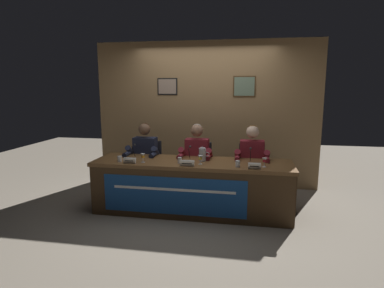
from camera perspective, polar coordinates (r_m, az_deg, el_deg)
ground_plane at (r=4.76m, az=0.00°, el=-11.93°), size 12.00×12.00×0.00m
wall_back_panelled at (r=5.80m, az=2.42°, el=5.32°), size 4.03×0.14×2.60m
conference_table at (r=4.50m, az=-0.32°, el=-6.47°), size 2.83×0.77×0.75m
chair_left at (r=5.34m, az=-7.89°, el=-4.53°), size 0.44×0.44×0.91m
panelist_left at (r=5.09m, az=-8.66°, el=-2.07°), size 0.51×0.48×1.24m
nameplate_left at (r=4.48m, az=-11.17°, el=-2.93°), size 0.17×0.06×0.08m
juice_glass_left at (r=4.51m, az=-8.81°, el=-2.20°), size 0.06×0.06×0.12m
water_cup_left at (r=4.61m, az=-12.88°, el=-2.68°), size 0.06×0.06×0.08m
microphone_left at (r=4.74m, az=-10.56°, el=-1.78°), size 0.06×0.17×0.22m
chair_center at (r=5.15m, az=1.11°, el=-4.99°), size 0.44×0.44×0.91m
panelist_center at (r=4.89m, az=0.75°, el=-2.46°), size 0.51×0.48×1.24m
nameplate_center at (r=4.24m, az=-0.90°, el=-3.48°), size 0.19×0.06×0.08m
juice_glass_center at (r=4.34m, az=1.49°, el=-2.56°), size 0.06×0.06×0.12m
water_cup_center at (r=4.41m, az=-2.22°, el=-3.00°), size 0.06×0.06×0.08m
microphone_center at (r=4.50m, az=-0.54°, el=-2.25°), size 0.06×0.17×0.22m
chair_right at (r=5.09m, az=10.57°, el=-5.34°), size 0.44×0.44×0.91m
panelist_right at (r=4.83m, az=10.69°, el=-2.80°), size 0.51×0.48×1.24m
nameplate_right at (r=4.18m, az=11.17°, el=-3.90°), size 0.17×0.06×0.08m
juice_glass_right at (r=4.30m, az=12.90°, el=-2.94°), size 0.06×0.06×0.12m
water_cup_right at (r=4.25m, az=8.22°, el=-3.59°), size 0.06×0.06×0.08m
microphone_right at (r=4.43m, az=10.44°, el=-2.60°), size 0.06×0.17×0.22m
water_pitcher_central at (r=4.53m, az=1.90°, el=-1.89°), size 0.15×0.10×0.21m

